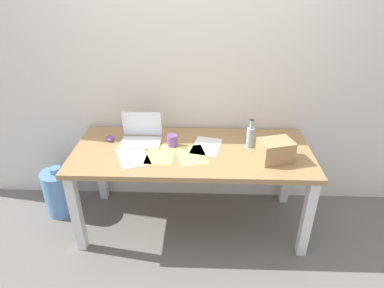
# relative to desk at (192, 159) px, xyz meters

# --- Properties ---
(ground_plane) EXTENTS (8.00, 8.00, 0.00)m
(ground_plane) POSITION_rel_desk_xyz_m (0.00, 0.00, -0.64)
(ground_plane) COLOR slate
(back_wall) EXTENTS (5.20, 0.08, 2.60)m
(back_wall) POSITION_rel_desk_xyz_m (0.00, 0.45, 0.66)
(back_wall) COLOR silver
(back_wall) RESTS_ON ground
(desk) EXTENTS (1.84, 0.78, 0.73)m
(desk) POSITION_rel_desk_xyz_m (0.00, 0.00, 0.00)
(desk) COLOR #A37A4C
(desk) RESTS_ON ground
(laptop_left) EXTENTS (0.32, 0.22, 0.24)m
(laptop_left) POSITION_rel_desk_xyz_m (-0.41, 0.12, 0.14)
(laptop_left) COLOR silver
(laptop_left) RESTS_ON desk
(beer_bottle) EXTENTS (0.06, 0.06, 0.23)m
(beer_bottle) POSITION_rel_desk_xyz_m (0.45, 0.07, 0.18)
(beer_bottle) COLOR #99B7C1
(beer_bottle) RESTS_ON desk
(computer_mouse) EXTENTS (0.09, 0.11, 0.03)m
(computer_mouse) POSITION_rel_desk_xyz_m (-0.67, 0.14, 0.11)
(computer_mouse) COLOR #724799
(computer_mouse) RESTS_ON desk
(cardboard_box) EXTENTS (0.27, 0.23, 0.16)m
(cardboard_box) POSITION_rel_desk_xyz_m (0.61, -0.13, 0.17)
(cardboard_box) COLOR tan
(cardboard_box) RESTS_ON desk
(coffee_mug) EXTENTS (0.08, 0.08, 0.09)m
(coffee_mug) POSITION_rel_desk_xyz_m (-0.16, 0.05, 0.14)
(coffee_mug) COLOR #724799
(coffee_mug) RESTS_ON desk
(paper_yellow_folder) EXTENTS (0.22, 0.30, 0.00)m
(paper_yellow_folder) POSITION_rel_desk_xyz_m (-0.24, -0.08, 0.09)
(paper_yellow_folder) COLOR #F4E06B
(paper_yellow_folder) RESTS_ON desk
(paper_sheet_near_back) EXTENTS (0.27, 0.34, 0.00)m
(paper_sheet_near_back) POSITION_rel_desk_xyz_m (0.11, 0.06, 0.09)
(paper_sheet_near_back) COLOR white
(paper_sheet_near_back) RESTS_ON desk
(paper_sheet_center) EXTENTS (0.27, 0.34, 0.00)m
(paper_sheet_center) POSITION_rel_desk_xyz_m (-0.00, -0.09, 0.09)
(paper_sheet_center) COLOR #F4E06B
(paper_sheet_center) RESTS_ON desk
(paper_sheet_front_left) EXTENTS (0.31, 0.35, 0.00)m
(paper_sheet_front_left) POSITION_rel_desk_xyz_m (-0.44, -0.13, 0.09)
(paper_sheet_front_left) COLOR white
(paper_sheet_front_left) RESTS_ON desk
(water_cooler_jug) EXTENTS (0.28, 0.28, 0.47)m
(water_cooler_jug) POSITION_rel_desk_xyz_m (-1.18, 0.11, -0.43)
(water_cooler_jug) COLOR #598CC6
(water_cooler_jug) RESTS_ON ground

